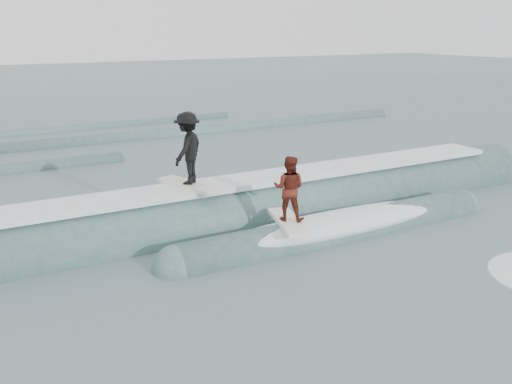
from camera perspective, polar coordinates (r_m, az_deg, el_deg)
ground at (r=11.98m, az=9.53°, el=-9.70°), size 160.00×160.00×0.00m
breaking_wave at (r=15.65m, az=-0.33°, el=-3.00°), size 22.97×3.90×2.25m
surfer_black at (r=14.65m, az=-6.84°, el=4.14°), size 1.34×2.07×1.95m
surfer_red at (r=13.70m, az=3.31°, el=-0.07°), size 1.09×2.07×1.69m
whitewater at (r=12.89m, az=22.33°, el=-8.83°), size 17.54×8.26×0.10m
far_swells at (r=26.89m, az=-18.53°, el=4.25°), size 39.28×8.65×0.80m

